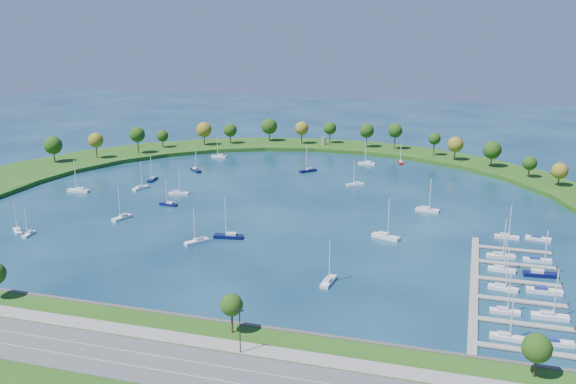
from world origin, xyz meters
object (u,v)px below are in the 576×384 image
(moored_boat_17, at_px, (18,230))
(docked_boat_9, at_px, (537,260))
(moored_boat_12, at_px, (169,203))
(docked_boat_1, at_px, (555,342))
(moored_boat_11, at_px, (197,241))
(moored_boat_2, at_px, (308,170))
(moored_boat_8, at_px, (229,235))
(docked_boat_7, at_px, (540,273))
(moored_boat_0, at_px, (401,162))
(docked_boat_2, at_px, (505,310))
(dock_system, at_px, (502,289))
(moored_boat_4, at_px, (355,184))
(moored_boat_3, at_px, (367,163))
(moored_boat_14, at_px, (427,209))
(moored_boat_16, at_px, (328,280))
(docked_boat_3, at_px, (550,315))
(docked_boat_10, at_px, (507,236))
(moored_boat_9, at_px, (196,170))
(moored_boat_18, at_px, (78,190))
(docked_boat_6, at_px, (502,268))
(docked_boat_8, at_px, (501,255))
(moored_boat_15, at_px, (386,236))
(docked_boat_11, at_px, (538,238))
(moored_boat_1, at_px, (178,193))
(moored_boat_7, at_px, (219,156))
(moored_boat_10, at_px, (152,179))
(moored_boat_5, at_px, (141,187))
(docked_boat_0, at_px, (507,336))
(moored_boat_13, at_px, (122,217))
(docked_boat_4, at_px, (503,287))
(harbor_tower, at_px, (324,141))

(moored_boat_17, bearing_deg, docked_boat_9, -130.21)
(moored_boat_12, height_order, docked_boat_1, moored_boat_12)
(moored_boat_11, distance_m, moored_boat_17, 64.28)
(moored_boat_2, xyz_separation_m, moored_boat_8, (-1.12, -99.84, 0.05))
(moored_boat_8, xyz_separation_m, docked_boat_7, (97.52, -4.89, -0.01))
(moored_boat_0, bearing_deg, docked_boat_2, -179.68)
(dock_system, xyz_separation_m, moored_boat_4, (-59.03, 98.65, 0.54))
(moored_boat_8, xyz_separation_m, docked_boat_2, (87.06, -32.47, -0.11))
(moored_boat_3, height_order, moored_boat_14, moored_boat_14)
(dock_system, bearing_deg, docked_boat_9, 66.69)
(moored_boat_16, distance_m, docked_boat_3, 57.23)
(moored_boat_3, relative_size, moored_boat_12, 1.18)
(moored_boat_0, bearing_deg, docked_boat_9, -171.01)
(moored_boat_8, distance_m, docked_boat_10, 93.27)
(dock_system, distance_m, moored_boat_9, 172.18)
(moored_boat_18, xyz_separation_m, docked_boat_1, (180.61, -82.34, -0.37))
(moored_boat_2, bearing_deg, moored_boat_14, 92.83)
(moored_boat_2, height_order, docked_boat_3, docked_boat_3)
(moored_boat_16, xyz_separation_m, docked_boat_6, (46.49, 22.84, -0.03))
(dock_system, height_order, docked_boat_8, docked_boat_8)
(moored_boat_15, height_order, docked_boat_2, moored_boat_15)
(moored_boat_11, xyz_separation_m, docked_boat_7, (105.66, 2.62, 0.05))
(docked_boat_3, bearing_deg, docked_boat_6, 107.31)
(moored_boat_14, relative_size, docked_boat_11, 1.55)
(moored_boat_1, distance_m, moored_boat_11, 61.31)
(moored_boat_7, xyz_separation_m, moored_boat_16, (93.13, -144.78, 0.03))
(moored_boat_10, distance_m, docked_boat_1, 193.38)
(moored_boat_8, height_order, moored_boat_14, moored_boat_8)
(moored_boat_16, bearing_deg, moored_boat_10, 54.18)
(moored_boat_5, bearing_deg, moored_boat_15, -88.85)
(moored_boat_10, relative_size, moored_boat_16, 0.93)
(moored_boat_8, relative_size, docked_boat_9, 1.71)
(docked_boat_0, relative_size, docked_boat_3, 0.87)
(moored_boat_13, relative_size, moored_boat_18, 0.87)
(docked_boat_4, bearing_deg, moored_boat_0, 116.23)
(moored_boat_4, relative_size, moored_boat_10, 1.00)
(docked_boat_3, relative_size, docked_boat_7, 0.93)
(docked_boat_6, distance_m, docked_boat_11, 34.22)
(moored_boat_4, bearing_deg, moored_boat_7, -55.75)
(moored_boat_15, bearing_deg, moored_boat_8, -144.70)
(moored_boat_7, bearing_deg, moored_boat_18, 66.25)
(moored_boat_10, distance_m, docked_boat_0, 185.08)
(moored_boat_1, height_order, moored_boat_15, moored_boat_15)
(docked_boat_6, distance_m, docked_boat_10, 30.65)
(dock_system, height_order, moored_boat_0, moored_boat_0)
(dock_system, height_order, docked_boat_2, docked_boat_2)
(moored_boat_12, bearing_deg, moored_boat_14, -164.96)
(docked_boat_4, height_order, docked_boat_8, docked_boat_8)
(moored_boat_17, distance_m, docked_boat_6, 159.40)
(moored_boat_10, bearing_deg, harbor_tower, 145.21)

